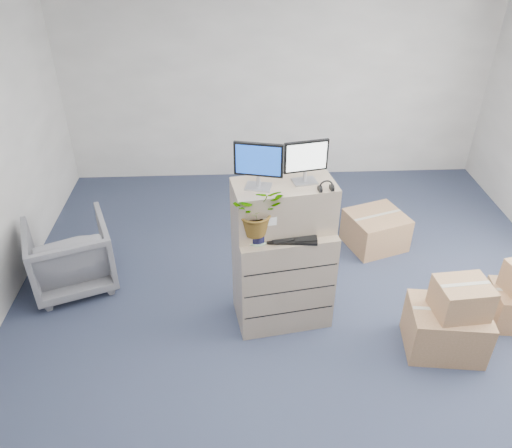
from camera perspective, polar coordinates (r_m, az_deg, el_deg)
The scene contains 16 objects.
ground at distance 4.95m, azimuth 5.53°, elevation -13.22°, with size 7.00×7.00×0.00m, color #252B42.
wall_back at distance 7.23m, azimuth 2.44°, elevation 15.74°, with size 6.00×0.02×2.80m, color #B5B1AC.
filing_cabinet_lower at distance 4.85m, azimuth 3.05°, elevation -5.81°, with size 0.90×0.55×1.05m, color #9D886C.
filing_cabinet_upper at distance 4.46m, azimuth 3.17°, elevation 2.06°, with size 0.90×0.45×0.45m, color #9D886C.
monitor_left at distance 4.18m, azimuth 0.28°, elevation 6.97°, with size 0.41×0.20×0.41m.
monitor_right at distance 4.29m, azimuth 5.73°, elevation 7.34°, with size 0.39×0.19×0.39m.
headphones at distance 4.26m, azimuth 8.00°, elevation 4.22°, with size 0.13×0.13×0.01m, color black.
keyboard at distance 4.41m, azimuth 4.16°, elevation -1.63°, with size 0.44×0.18×0.02m, color black.
mouse at distance 4.52m, azimuth 7.50°, elevation -0.86°, with size 0.10×0.06×0.03m, color silver.
water_bottle at distance 4.55m, azimuth 4.01°, elevation 1.53°, with size 0.08×0.08×0.28m, color gray.
phone_dock at distance 4.53m, azimuth 2.89°, elevation -0.09°, with size 0.06×0.06×0.13m.
external_drive at distance 4.69m, azimuth 6.52°, elevation 0.78°, with size 0.18×0.14×0.06m, color black.
tissue_box at distance 4.64m, azimuth 6.54°, elevation 1.43°, with size 0.22×0.11×0.08m, color #3989C3.
potted_plant at distance 4.25m, azimuth 0.11°, elevation 1.01°, with size 0.49×0.53×0.46m.
office_chair at distance 5.66m, azimuth -20.51°, elevation -3.03°, with size 0.82×0.76×0.84m, color slate.
cardboard_boxes at distance 5.56m, azimuth 23.43°, elevation -6.30°, with size 2.33×2.37×0.79m.
Camera 1 is at (-0.63, -3.36, 3.58)m, focal length 35.00 mm.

